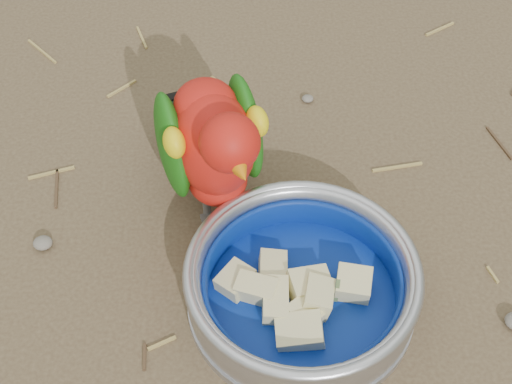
{
  "coord_description": "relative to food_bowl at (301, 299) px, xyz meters",
  "views": [
    {
      "loc": [
        -0.07,
        -0.46,
        0.68
      ],
      "look_at": [
        -0.05,
        0.06,
        0.08
      ],
      "focal_mm": 55.0,
      "sensor_mm": 36.0,
      "label": 1
    }
  ],
  "objects": [
    {
      "name": "ground_debris",
      "position": [
        0.04,
        0.06,
        -0.01
      ],
      "size": [
        0.9,
        0.8,
        0.01
      ],
      "primitive_type": null,
      "color": "#A88F4C",
      "rests_on": "ground"
    },
    {
      "name": "bowl_wall",
      "position": [
        0.0,
        0.0,
        0.03
      ],
      "size": [
        0.23,
        0.23,
        0.04
      ],
      "primitive_type": null,
      "color": "#B2B2BA",
      "rests_on": "food_bowl"
    },
    {
      "name": "lory_parrot",
      "position": [
        -0.08,
        0.13,
        0.08
      ],
      "size": [
        0.17,
        0.25,
        0.18
      ],
      "primitive_type": null,
      "rotation": [
        0.0,
        0.0,
        -2.84
      ],
      "color": "red",
      "rests_on": "ground"
    },
    {
      "name": "fruit_wedges",
      "position": [
        0.0,
        0.0,
        0.02
      ],
      "size": [
        0.14,
        0.14,
        0.03
      ],
      "primitive_type": null,
      "color": "beige",
      "rests_on": "food_bowl"
    },
    {
      "name": "food_bowl",
      "position": [
        0.0,
        0.0,
        0.0
      ],
      "size": [
        0.23,
        0.23,
        0.02
      ],
      "primitive_type": "cylinder",
      "color": "#B2B2BA",
      "rests_on": "ground"
    },
    {
      "name": "ground",
      "position": [
        0.01,
        0.02,
        -0.01
      ],
      "size": [
        60.0,
        60.0,
        0.0
      ],
      "primitive_type": "plane",
      "color": "brown"
    }
  ]
}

